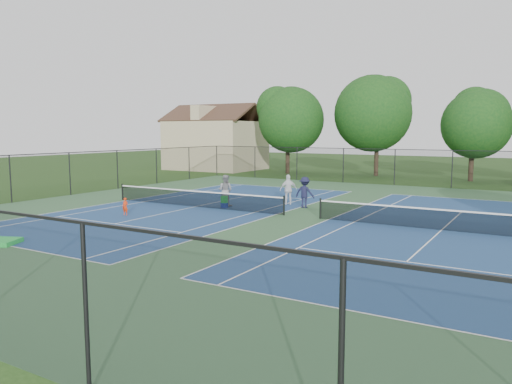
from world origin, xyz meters
The scene contains 15 objects.
ground centered at (0.00, 0.00, 0.00)m, with size 140.00×140.00×0.00m, color #234716.
court_pad centered at (0.00, 0.00, 0.00)m, with size 36.00×36.00×0.01m, color #325A33.
tennis_court_left centered at (-7.00, 0.00, 0.10)m, with size 12.00×23.83×1.07m.
tennis_court_right centered at (7.00, 0.00, 0.10)m, with size 12.00×23.83×1.07m.
perimeter_fence centered at (0.00, 0.00, 1.60)m, with size 36.08×36.08×3.02m.
tree_back_a centered at (-13.00, 24.00, 6.04)m, with size 6.80×6.80×9.15m.
tree_back_b centered at (-4.00, 26.00, 6.60)m, with size 7.60×7.60×10.03m.
tree_back_c centered at (5.00, 25.00, 5.48)m, with size 6.00×6.00×8.40m.
clapboard_house centered at (-23.00, 25.00, 3.09)m, with size 10.80×8.10×7.65m.
child_player centered at (-8.41, -4.27, 0.48)m, with size 0.35×0.23×0.95m, color red.
instructor centered at (-5.67, 1.25, 0.95)m, with size 0.92×0.72×1.89m, color gray.
bystander_a centered at (-2.66, 3.72, 0.92)m, with size 1.08×0.45×1.85m, color white.
bystander_b centered at (-1.22, 2.99, 0.92)m, with size 1.18×0.68×1.83m, color #191A37.
ball_crate centered at (-5.29, 0.58, 0.15)m, with size 0.35×0.27×0.30m, color #16319A.
ball_hopper centered at (-5.29, 0.58, 0.50)m, with size 0.33×0.26×0.40m, color green.
Camera 1 is at (11.02, -23.48, 4.49)m, focal length 35.00 mm.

